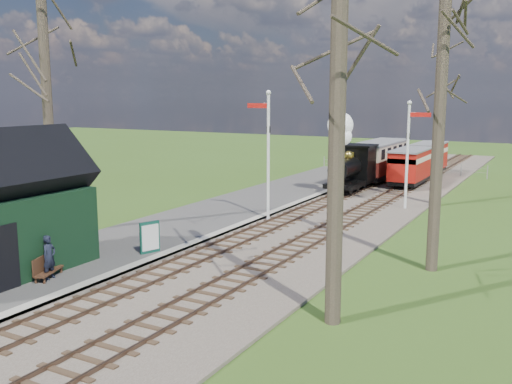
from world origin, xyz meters
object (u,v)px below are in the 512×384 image
red_carriage_b (429,158)px  person (49,257)px  semaphore_far (409,147)px  bench (46,267)px  coach (379,158)px  sign_board (150,237)px  semaphore_near (267,146)px  locomotive (350,158)px  red_carriage_a (410,166)px

red_carriage_b → person: red_carriage_b is taller
person → semaphore_far: bearing=-28.2°
semaphore_far → bench: (-7.09, -17.47, -2.80)m
coach → person: bearing=-95.4°
semaphore_far → sign_board: (-6.06, -13.54, -2.56)m
semaphore_far → bench: semaphore_far is taller
bench → sign_board: bearing=75.4°
semaphore_near → sign_board: size_ratio=5.28×
locomotive → coach: 6.10m
semaphore_near → person: size_ratio=4.38×
red_carriage_b → bench: (-5.31, -30.66, -0.85)m
bench → red_carriage_a: bearing=78.1°
semaphore_near → red_carriage_a: 14.28m
semaphore_far → bench: bearing=-112.1°
red_carriage_a → person: bearing=-101.5°
red_carriage_b → sign_board: size_ratio=4.00×
semaphore_near → bench: size_ratio=4.61×
red_carriage_b → bench: red_carriage_b is taller
semaphore_near → locomotive: size_ratio=1.29×
semaphore_far → sign_board: size_ratio=4.86×
semaphore_near → locomotive: bearing=85.4°
locomotive → bench: bearing=-97.4°
semaphore_far → person: (-6.90, -17.47, -2.44)m
locomotive → bench: locomotive is taller
coach → semaphore_near: bearing=-92.9°
bench → person: bearing=-0.9°
semaphore_near → coach: semaphore_near is taller
sign_board → bench: 4.07m
semaphore_near → locomotive: 9.50m
sign_board → person: person is taller
red_carriage_b → semaphore_near: bearing=-100.0°
semaphore_far → locomotive: 5.64m
semaphore_far → person: size_ratio=4.03×
red_carriage_a → sign_board: 21.67m
sign_board → red_carriage_a: bearing=78.6°
semaphore_far → bench: 19.06m
semaphore_near → semaphore_far: (5.14, 6.00, -0.27)m
semaphore_near → red_carriage_a: size_ratio=1.32×
sign_board → bench: sign_board is taller
locomotive → coach: locomotive is taller
semaphore_near → red_carriage_a: (3.37, 13.70, -2.22)m
coach → person: size_ratio=5.43×
locomotive → sign_board: (-1.68, -16.90, -1.42)m
semaphore_near → person: (-1.75, -11.47, -2.71)m
locomotive → bench: 21.07m
locomotive → bench: (-2.70, -20.83, -1.66)m
semaphore_near → person: 11.91m
red_carriage_b → sign_board: 27.08m
coach → sign_board: (-1.69, -22.97, -0.83)m
semaphore_far → red_carriage_a: bearing=103.0°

